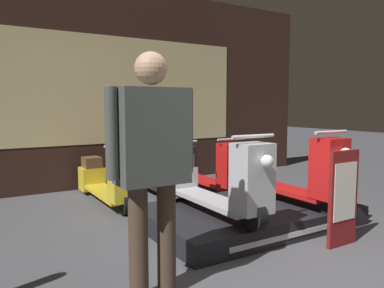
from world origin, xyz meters
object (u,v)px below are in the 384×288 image
at_px(scooter_backrow_1, 161,174).
at_px(price_sign_board, 343,198).
at_px(scooter_display_right, 285,173).
at_px(scooter_display_left, 213,183).
at_px(person_left_browsing, 152,154).
at_px(scooter_backrow_0, 107,180).
at_px(scooter_backrow_2, 207,169).

height_order(scooter_backrow_1, price_sign_board, price_sign_board).
xyz_separation_m(scooter_display_right, scooter_backrow_1, (-0.76, 1.70, -0.20)).
bearing_deg(scooter_display_left, price_sign_board, -47.56).
bearing_deg(scooter_display_right, person_left_browsing, -157.71).
distance_m(scooter_display_right, person_left_browsing, 2.30).
relative_size(scooter_backrow_0, scooter_backrow_1, 1.00).
bearing_deg(price_sign_board, scooter_backrow_1, 102.52).
relative_size(scooter_backrow_2, person_left_browsing, 1.04).
bearing_deg(scooter_backrow_0, person_left_browsing, -101.82).
distance_m(scooter_display_left, scooter_backrow_0, 1.80).
height_order(scooter_backrow_1, scooter_backrow_2, same).
distance_m(scooter_backrow_0, scooter_backrow_1, 0.80).
bearing_deg(scooter_backrow_0, scooter_backrow_2, 0.00).
relative_size(scooter_backrow_1, scooter_backrow_2, 1.00).
bearing_deg(scooter_backrow_2, person_left_browsing, -129.78).
relative_size(scooter_display_right, scooter_backrow_0, 1.00).
bearing_deg(scooter_backrow_0, scooter_backrow_1, 0.00).
bearing_deg(price_sign_board, person_left_browsing, 178.25).
xyz_separation_m(scooter_display_left, scooter_backrow_2, (1.05, 1.70, -0.20)).
relative_size(scooter_display_right, person_left_browsing, 1.04).
bearing_deg(scooter_display_left, scooter_backrow_1, 81.46).
distance_m(scooter_backrow_0, person_left_browsing, 2.69).
xyz_separation_m(scooter_backrow_2, price_sign_board, (-0.22, -2.61, 0.13)).
bearing_deg(person_left_browsing, scooter_display_right, 22.29).
distance_m(scooter_backrow_2, person_left_browsing, 3.39).
xyz_separation_m(scooter_display_right, price_sign_board, (-0.18, -0.91, -0.07)).
relative_size(scooter_backrow_0, person_left_browsing, 1.04).
distance_m(scooter_display_right, scooter_backrow_2, 1.71).
relative_size(scooter_display_left, scooter_backrow_2, 1.00).
relative_size(scooter_display_right, price_sign_board, 1.91).
distance_m(scooter_display_left, person_left_browsing, 1.45).
distance_m(scooter_display_left, scooter_backrow_2, 2.01).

